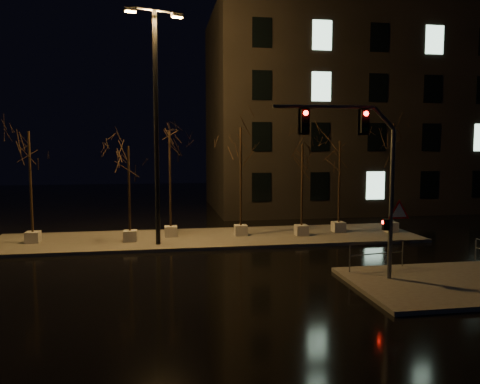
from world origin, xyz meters
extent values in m
plane|color=black|center=(0.00, 0.00, 0.00)|extent=(90.00, 90.00, 0.00)
cube|color=#4F4C46|center=(0.00, 6.00, 0.07)|extent=(22.00, 5.00, 0.15)
cube|color=#4F4C46|center=(7.50, -3.50, 0.07)|extent=(7.00, 5.00, 0.15)
cube|color=black|center=(14.00, 18.00, 7.50)|extent=(25.00, 12.00, 15.00)
cube|color=#ACA9A1|center=(-8.75, 5.97, 0.43)|extent=(0.65, 0.65, 0.55)
cylinder|color=black|center=(-8.75, 5.97, 3.14)|extent=(0.11, 0.11, 4.88)
cube|color=#ACA9A1|center=(-4.06, 5.50, 0.43)|extent=(0.65, 0.65, 0.55)
cylinder|color=black|center=(-4.06, 5.50, 2.79)|extent=(0.11, 0.11, 4.19)
cube|color=#ACA9A1|center=(-2.05, 6.44, 0.43)|extent=(0.65, 0.65, 0.55)
cylinder|color=black|center=(-2.05, 6.44, 3.17)|extent=(0.11, 0.11, 4.93)
cube|color=#ACA9A1|center=(1.63, 6.18, 0.43)|extent=(0.65, 0.65, 0.55)
cylinder|color=black|center=(1.63, 6.18, 3.27)|extent=(0.11, 0.11, 5.15)
cube|color=#ACA9A1|center=(4.82, 5.66, 0.43)|extent=(0.65, 0.65, 0.55)
cylinder|color=black|center=(4.82, 5.66, 2.85)|extent=(0.11, 0.11, 4.30)
cube|color=#ACA9A1|center=(7.15, 6.32, 0.43)|extent=(0.65, 0.65, 0.55)
cylinder|color=black|center=(7.15, 6.32, 2.93)|extent=(0.11, 0.11, 4.47)
cube|color=#ACA9A1|center=(10.00, 5.83, 0.43)|extent=(0.65, 0.65, 0.55)
cylinder|color=black|center=(10.00, 5.83, 3.40)|extent=(0.11, 0.11, 5.40)
cylinder|color=#5B5E62|center=(5.50, -2.74, 2.80)|extent=(0.16, 0.16, 5.29)
cylinder|color=#5B5E62|center=(3.00, -2.65, 6.18)|extent=(3.53, 0.25, 0.12)
cube|color=black|center=(4.45, -2.71, 5.70)|extent=(0.27, 0.20, 0.79)
cube|color=black|center=(2.33, -2.63, 5.70)|extent=(0.27, 0.20, 0.79)
cube|color=black|center=(5.31, -2.74, 2.09)|extent=(0.20, 0.17, 0.40)
cone|color=red|center=(5.77, -2.80, 2.53)|extent=(0.92, 0.06, 0.92)
sphere|color=#FF0C07|center=(5.50, -2.74, 5.96)|extent=(0.16, 0.16, 0.16)
cylinder|color=black|center=(-2.69, 4.58, 5.64)|extent=(0.22, 0.22, 10.97)
cylinder|color=black|center=(-2.69, 4.58, 11.12)|extent=(2.36, 0.75, 0.11)
cube|color=#FFA332|center=(-3.75, 4.29, 10.96)|extent=(0.61, 0.44, 0.22)
cube|color=#FFA332|center=(-1.63, 4.88, 10.96)|extent=(0.61, 0.44, 0.22)
cylinder|color=#5B5E62|center=(4.44, -1.72, 0.64)|extent=(0.05, 0.05, 0.99)
cylinder|color=#5B5E62|center=(6.81, -1.28, 0.64)|extent=(0.05, 0.05, 0.99)
cylinder|color=#5B5E62|center=(5.63, -1.50, 1.19)|extent=(2.38, 0.48, 0.04)
cylinder|color=#5B5E62|center=(5.63, -1.50, 0.75)|extent=(2.38, 0.48, 0.04)
cylinder|color=#5B5E62|center=(10.32, -0.84, 0.58)|extent=(0.05, 0.05, 0.85)
camera|label=1|loc=(-2.48, -17.99, 4.82)|focal=35.00mm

